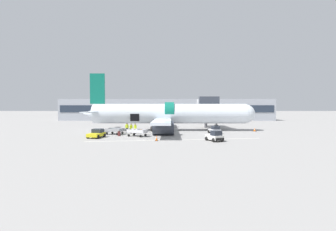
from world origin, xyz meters
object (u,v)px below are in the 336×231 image
(baggage_cart_queued, at_px, (138,133))
(ground_crew_loader_a, at_px, (131,128))
(baggage_tug_rear, at_px, (215,130))
(suitcase_on_tarmac_upright, at_px, (119,134))
(airplane, at_px, (167,114))
(ground_crew_loader_b, at_px, (135,128))
(baggage_tug_mid, at_px, (97,134))
(baggage_cart_loading, at_px, (115,131))
(baggage_tug_lead, at_px, (215,137))
(suitcase_on_tarmac_spare, at_px, (100,134))
(ground_crew_driver, at_px, (127,128))

(baggage_cart_queued, distance_m, ground_crew_loader_a, 4.37)
(baggage_tug_rear, distance_m, suitcase_on_tarmac_upright, 16.37)
(suitcase_on_tarmac_upright, bearing_deg, airplane, 48.45)
(ground_crew_loader_b, bearing_deg, baggage_tug_mid, -135.83)
(baggage_cart_loading, xyz_separation_m, ground_crew_loader_b, (3.38, 0.73, 0.41))
(baggage_tug_lead, xyz_separation_m, baggage_tug_mid, (-17.15, 3.38, -0.03))
(baggage_cart_queued, bearing_deg, baggage_tug_mid, -166.61)
(suitcase_on_tarmac_upright, bearing_deg, ground_crew_loader_b, 54.64)
(baggage_cart_loading, relative_size, suitcase_on_tarmac_spare, 5.60)
(ground_crew_driver, height_order, suitcase_on_tarmac_upright, ground_crew_driver)
(ground_crew_loader_a, bearing_deg, baggage_cart_loading, -154.66)
(baggage_tug_mid, bearing_deg, suitcase_on_tarmac_spare, 99.00)
(ground_crew_driver, bearing_deg, baggage_tug_mid, -115.79)
(baggage_tug_lead, relative_size, baggage_tug_mid, 0.87)
(ground_crew_loader_b, relative_size, suitcase_on_tarmac_upright, 2.10)
(baggage_cart_loading, bearing_deg, ground_crew_loader_a, 25.34)
(baggage_tug_lead, bearing_deg, airplane, 115.42)
(baggage_cart_loading, bearing_deg, suitcase_on_tarmac_spare, -146.26)
(ground_crew_driver, relative_size, suitcase_on_tarmac_spare, 2.58)
(airplane, distance_m, suitcase_on_tarmac_upright, 11.79)
(baggage_cart_loading, relative_size, ground_crew_loader_a, 2.18)
(airplane, relative_size, ground_crew_loader_a, 19.43)
(baggage_tug_rear, bearing_deg, ground_crew_loader_a, -179.62)
(baggage_tug_lead, relative_size, suitcase_on_tarmac_spare, 4.15)
(airplane, relative_size, baggage_cart_loading, 8.90)
(ground_crew_driver, xyz_separation_m, suitcase_on_tarmac_spare, (-3.73, -4.02, -0.63))
(baggage_cart_queued, bearing_deg, ground_crew_driver, 117.00)
(airplane, distance_m, baggage_tug_rear, 10.09)
(suitcase_on_tarmac_upright, bearing_deg, ground_crew_driver, 86.13)
(baggage_cart_loading, distance_m, ground_crew_loader_b, 3.48)
(baggage_tug_rear, distance_m, ground_crew_loader_b, 13.87)
(baggage_cart_queued, distance_m, ground_crew_loader_b, 3.64)
(baggage_tug_lead, height_order, ground_crew_loader_a, ground_crew_loader_a)
(suitcase_on_tarmac_spare, bearing_deg, baggage_cart_loading, 33.74)
(baggage_tug_lead, bearing_deg, baggage_tug_rear, 78.71)
(baggage_cart_loading, distance_m, ground_crew_driver, 3.06)
(ground_crew_loader_a, bearing_deg, baggage_tug_mid, -128.26)
(baggage_tug_mid, relative_size, ground_crew_loader_b, 1.81)
(baggage_tug_lead, xyz_separation_m, suitcase_on_tarmac_upright, (-14.19, 5.33, -0.25))
(baggage_tug_rear, relative_size, suitcase_on_tarmac_spare, 4.03)
(baggage_tug_lead, distance_m, ground_crew_driver, 17.21)
(airplane, relative_size, suitcase_on_tarmac_upright, 39.82)
(baggage_tug_rear, relative_size, ground_crew_loader_a, 1.57)
(baggage_tug_rear, bearing_deg, airplane, 149.31)
(baggage_tug_rear, xyz_separation_m, baggage_cart_queued, (-12.91, -4.10, 0.03))
(baggage_tug_rear, bearing_deg, baggage_tug_lead, -101.29)
(baggage_tug_lead, relative_size, ground_crew_loader_b, 1.58)
(ground_crew_loader_b, bearing_deg, baggage_cart_queued, -74.95)
(ground_crew_loader_a, bearing_deg, baggage_cart_queued, -66.54)
(baggage_tug_lead, height_order, ground_crew_loader_b, ground_crew_loader_b)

